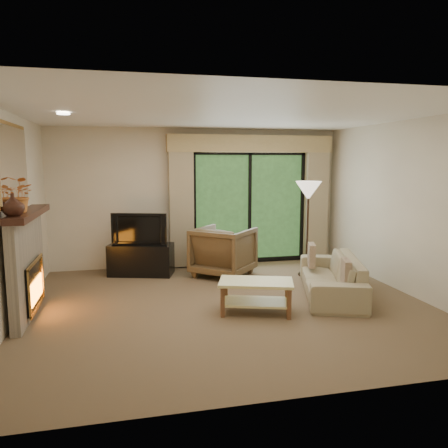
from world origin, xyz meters
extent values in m
plane|color=brown|center=(0.00, 0.00, 0.00)|extent=(5.50, 5.50, 0.00)
plane|color=white|center=(0.00, 0.00, 2.60)|extent=(5.50, 5.50, 0.00)
plane|color=beige|center=(0.00, 2.50, 1.30)|extent=(5.00, 0.00, 5.00)
plane|color=beige|center=(0.00, -2.50, 1.30)|extent=(5.00, 0.00, 5.00)
plane|color=beige|center=(-2.75, 0.00, 1.30)|extent=(0.00, 5.00, 5.00)
plane|color=beige|center=(2.75, 0.00, 1.30)|extent=(0.00, 5.00, 5.00)
cube|color=tan|center=(-0.35, 2.34, 1.20)|extent=(0.45, 0.18, 2.35)
cube|color=tan|center=(2.35, 2.34, 1.20)|extent=(0.45, 0.18, 2.35)
cube|color=tan|center=(1.00, 2.36, 2.32)|extent=(3.20, 0.24, 0.32)
cube|color=black|center=(-1.12, 1.95, 0.27)|extent=(1.19, 0.79, 0.55)
imported|color=black|center=(-1.12, 1.95, 0.83)|extent=(0.96, 0.40, 0.56)
imported|color=brown|center=(0.28, 1.58, 0.43)|extent=(1.31, 1.32, 0.86)
imported|color=tan|center=(1.61, 0.13, 0.29)|extent=(1.36, 2.11, 0.57)
cube|color=#4C3C23|center=(1.54, -0.44, 0.49)|extent=(0.20, 0.36, 0.35)
cube|color=#4C3C23|center=(1.54, 0.70, 0.49)|extent=(0.21, 0.38, 0.37)
imported|color=#361B13|center=(-2.61, -0.39, 1.50)|extent=(0.26, 0.26, 0.26)
imported|color=orange|center=(-2.61, -0.05, 1.59)|extent=(0.48, 0.45, 0.43)
camera|label=1|loc=(-1.37, -5.71, 1.98)|focal=35.00mm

